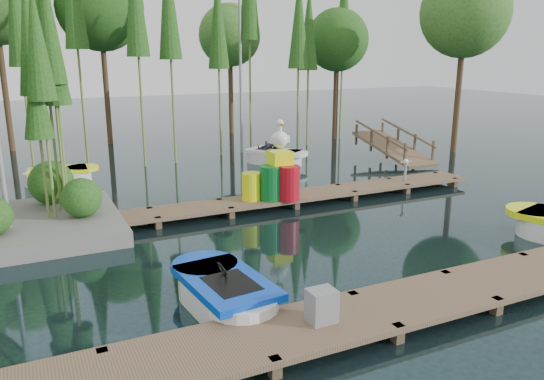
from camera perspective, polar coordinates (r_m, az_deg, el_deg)
name	(u,v)px	position (r m, az deg, el deg)	size (l,w,h in m)	color
ground_plane	(262,241)	(12.90, -1.05, -5.48)	(90.00, 90.00, 0.00)	#1D3337
near_dock	(374,311)	(9.24, 10.93, -12.70)	(18.00, 1.50, 0.50)	brown
far_dock	(258,201)	(15.39, -1.54, -1.23)	(15.00, 1.20, 0.50)	brown
tree_screen	(93,5)	(21.89, -18.66, 18.31)	(34.42, 18.53, 10.31)	#48321E
lamp_rear	(240,56)	(23.80, -3.43, 14.19)	(0.30, 0.30, 7.25)	gray
ramp	(393,147)	(22.77, 12.91, 4.54)	(1.50, 3.94, 1.49)	brown
boat_blue	(225,294)	(9.63, -5.10, -11.08)	(1.49, 2.86, 0.93)	white
boat_yellow_far	(59,176)	(19.87, -21.90, 1.44)	(2.53, 1.23, 1.24)	white
boat_white_far	(275,157)	(21.67, 0.32, 3.61)	(2.49, 2.97, 1.29)	white
utility_cabinet	(322,306)	(8.57, 5.37, -12.28)	(0.44, 0.37, 0.53)	gray
yellow_barrel	(251,186)	(15.19, -2.25, 0.38)	(0.53, 0.53, 0.80)	#F1FF0D
drum_cluster	(282,175)	(15.35, 1.05, 1.59)	(1.33, 1.22, 2.29)	#0B6624
seagull_post	(406,166)	(18.04, 14.17, 2.52)	(0.45, 0.24, 0.72)	gray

